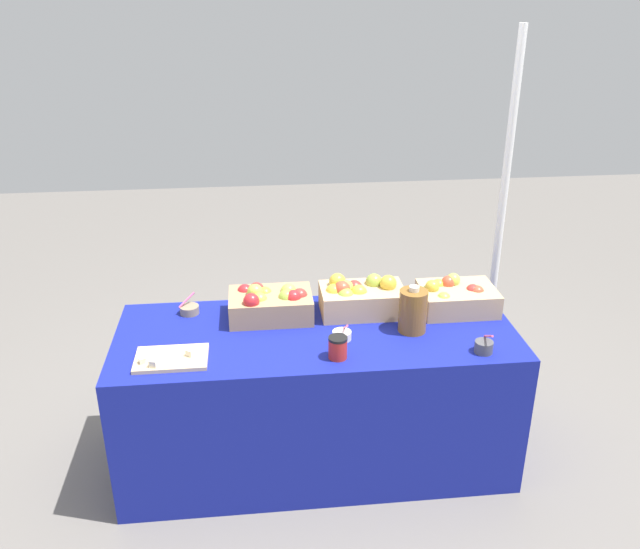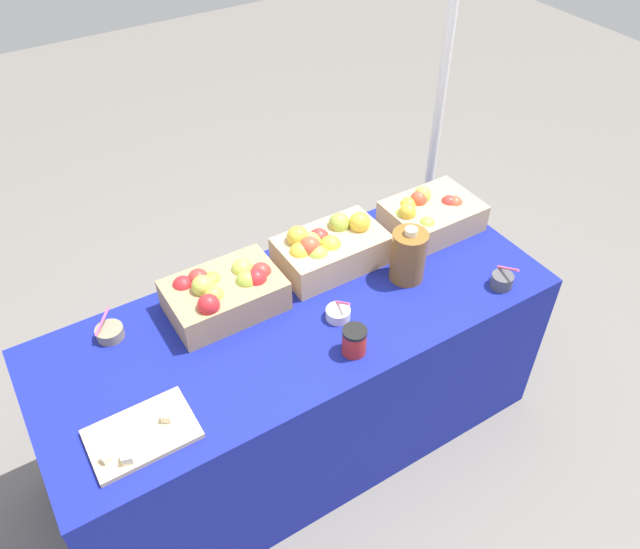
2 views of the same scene
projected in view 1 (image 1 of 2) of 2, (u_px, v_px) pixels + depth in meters
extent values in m
plane|color=slate|center=(317.00, 455.00, 3.45)|extent=(10.00, 10.00, 0.00)
cube|color=navy|center=(316.00, 396.00, 3.30)|extent=(1.90, 0.76, 0.74)
cube|color=tan|center=(457.00, 299.00, 3.33)|extent=(0.37, 0.28, 0.12)
sphere|color=gold|center=(438.00, 286.00, 3.35)|extent=(0.07, 0.07, 0.07)
sphere|color=#99B742|center=(444.00, 299.00, 3.23)|extent=(0.07, 0.07, 0.07)
sphere|color=#B2C64C|center=(429.00, 291.00, 3.31)|extent=(0.07, 0.07, 0.07)
sphere|color=#D14C33|center=(477.00, 292.00, 3.29)|extent=(0.07, 0.07, 0.07)
sphere|color=#D14C33|center=(448.00, 283.00, 3.34)|extent=(0.07, 0.07, 0.07)
sphere|color=#B2C64C|center=(453.00, 280.00, 3.35)|extent=(0.07, 0.07, 0.07)
sphere|color=#B2332D|center=(473.00, 291.00, 3.30)|extent=(0.07, 0.07, 0.07)
sphere|color=gold|center=(432.00, 287.00, 3.29)|extent=(0.07, 0.07, 0.07)
cube|color=tan|center=(362.00, 300.00, 3.30)|extent=(0.41, 0.25, 0.13)
sphere|color=gold|center=(334.00, 292.00, 3.25)|extent=(0.08, 0.08, 0.08)
sphere|color=#D14C33|center=(342.00, 289.00, 3.25)|extent=(0.08, 0.08, 0.08)
sphere|color=gold|center=(359.00, 293.00, 3.25)|extent=(0.08, 0.08, 0.08)
sphere|color=#99B742|center=(346.00, 296.00, 3.23)|extent=(0.08, 0.08, 0.08)
sphere|color=gold|center=(388.00, 283.00, 3.28)|extent=(0.08, 0.08, 0.08)
sphere|color=gold|center=(337.00, 281.00, 3.30)|extent=(0.08, 0.08, 0.08)
sphere|color=#B2332D|center=(354.00, 288.00, 3.31)|extent=(0.08, 0.08, 0.08)
sphere|color=#B2C64C|center=(346.00, 288.00, 3.28)|extent=(0.08, 0.08, 0.08)
sphere|color=#99B742|center=(374.00, 282.00, 3.32)|extent=(0.08, 0.08, 0.08)
cube|color=tan|center=(271.00, 306.00, 3.25)|extent=(0.41, 0.27, 0.12)
sphere|color=#B2C64C|center=(255.00, 292.00, 3.22)|extent=(0.08, 0.08, 0.08)
sphere|color=#99B742|center=(286.00, 297.00, 3.21)|extent=(0.08, 0.08, 0.08)
sphere|color=#B2332D|center=(257.00, 290.00, 3.28)|extent=(0.08, 0.08, 0.08)
sphere|color=#B2C64C|center=(289.00, 291.00, 3.26)|extent=(0.08, 0.08, 0.08)
sphere|color=red|center=(245.00, 292.00, 3.28)|extent=(0.08, 0.08, 0.08)
sphere|color=#99B742|center=(259.00, 300.00, 3.19)|extent=(0.08, 0.08, 0.08)
sphere|color=#B2332D|center=(300.00, 296.00, 3.23)|extent=(0.08, 0.08, 0.08)
sphere|color=gold|center=(265.00, 294.00, 3.27)|extent=(0.08, 0.08, 0.08)
sphere|color=red|center=(293.00, 298.00, 3.20)|extent=(0.08, 0.08, 0.08)
sphere|color=red|center=(251.00, 301.00, 3.13)|extent=(0.08, 0.08, 0.08)
cube|color=#D1B284|center=(171.00, 358.00, 2.90)|extent=(0.32, 0.21, 0.02)
cube|color=beige|center=(142.00, 360.00, 2.84)|extent=(0.03, 0.03, 0.02)
cube|color=beige|center=(154.00, 363.00, 2.82)|extent=(0.04, 0.04, 0.03)
cube|color=beige|center=(190.00, 353.00, 2.90)|extent=(0.04, 0.04, 0.03)
cylinder|color=silver|center=(342.00, 335.00, 3.06)|extent=(0.09, 0.09, 0.04)
cylinder|color=#EA598C|center=(346.00, 327.00, 3.05)|extent=(0.01, 0.09, 0.06)
cylinder|color=gray|center=(189.00, 310.00, 3.30)|extent=(0.10, 0.10, 0.04)
cylinder|color=#EA598C|center=(187.00, 300.00, 3.30)|extent=(0.08, 0.07, 0.06)
cylinder|color=#4C4C51|center=(484.00, 347.00, 2.95)|extent=(0.08, 0.08, 0.05)
cylinder|color=#EA598C|center=(489.00, 336.00, 2.93)|extent=(0.01, 0.10, 0.06)
cylinder|color=brown|center=(413.00, 311.00, 3.11)|extent=(0.13, 0.13, 0.21)
cylinder|color=silver|center=(414.00, 289.00, 3.06)|extent=(0.05, 0.05, 0.02)
cylinder|color=red|center=(338.00, 349.00, 2.90)|extent=(0.08, 0.08, 0.09)
cylinder|color=black|center=(338.00, 338.00, 2.88)|extent=(0.08, 0.08, 0.01)
cylinder|color=white|center=(500.00, 224.00, 3.64)|extent=(0.04, 0.04, 2.08)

